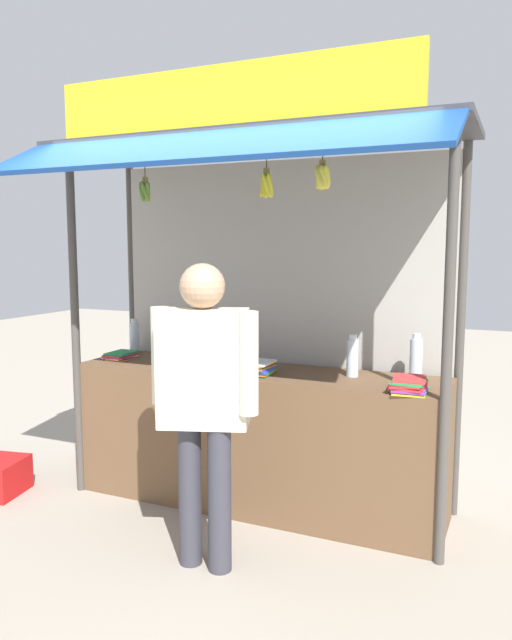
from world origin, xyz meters
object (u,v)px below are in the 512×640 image
Objects in this scene: magazine_stack_mid_left at (121,355)px; water_bottle_rear_center at (134,337)px; vendor_person at (203,388)px; magazine_stack_far_right at (259,368)px; banana_bunch_inner_left at (323,177)px; magazine_stack_center at (409,385)px; water_bottle_front_left at (416,357)px; banana_bunch_inner_right at (145,191)px; banana_bunch_leftmost at (266,185)px; water_bottle_right at (353,357)px.

water_bottle_rear_center is at bearing 104.11° from magazine_stack_mid_left.
vendor_person is (1.20, -0.87, 0.05)m from magazine_stack_mid_left.
water_bottle_rear_center is at bearing 163.99° from magazine_stack_far_right.
banana_bunch_inner_left reaches higher than vendor_person.
water_bottle_rear_center is at bearing 168.81° from magazine_stack_center.
magazine_stack_far_right reaches higher than magazine_stack_center.
water_bottle_front_left is 2.05m from banana_bunch_inner_right.
vendor_person is at bearing -35.08° from banana_bunch_inner_right.
banana_bunch_leftmost is at bearing 50.96° from vendor_person.
water_bottle_right is 1.04× the size of magazine_stack_far_right.
banana_bunch_inner_right is 0.17× the size of vendor_person.
water_bottle_right reaches higher than water_bottle_rear_center.
banana_bunch_inner_left is (0.53, -0.30, 1.19)m from magazine_stack_far_right.
magazine_stack_far_right is at bearing 175.03° from magazine_stack_center.
banana_bunch_inner_right is 1.12× the size of banana_bunch_inner_left.
vendor_person is at bearing -137.10° from banana_bunch_inner_left.
water_bottle_front_left is at bearing 37.72° from banana_bunch_leftmost.
water_bottle_front_left is 2.23m from water_bottle_rear_center.
banana_bunch_inner_right reaches higher than water_bottle_right.
banana_bunch_leftmost is at bearing -165.36° from magazine_stack_center.
water_bottle_front_left is 1.01× the size of banana_bunch_leftmost.
vendor_person is (-0.57, -0.97, -0.05)m from water_bottle_right.
water_bottle_rear_center is at bearing 178.76° from water_bottle_front_left.
magazine_stack_far_right is 1.34m from banana_bunch_inner_left.
magazine_stack_far_right is at bearing 121.22° from banana_bunch_leftmost.
water_bottle_front_left is at bearing 17.66° from magazine_stack_far_right.
vendor_person reaches higher than magazine_stack_center.
banana_bunch_leftmost is at bearing -129.05° from water_bottle_right.
magazine_stack_mid_left is 1.85m from banana_bunch_leftmost.
magazine_stack_far_right is (-0.98, -0.31, -0.09)m from water_bottle_front_left.
magazine_stack_far_right reaches higher than magazine_stack_mid_left.
magazine_stack_center is 0.16× the size of vendor_person.
magazine_stack_center is at bearing 14.64° from banana_bunch_leftmost.
banana_bunch_leftmost reaches higher than magazine_stack_center.
magazine_stack_center is 0.94× the size of banana_bunch_leftmost.
magazine_stack_center is 1.08× the size of magazine_stack_mid_left.
magazine_stack_mid_left is at bearing 167.16° from banana_bunch_inner_left.
magazine_stack_far_right is 0.78m from vendor_person.
banana_bunch_inner_left is (-0.48, -0.21, 1.20)m from magazine_stack_center.
banana_bunch_inner_right is (-1.67, -0.21, 1.16)m from magazine_stack_center.
banana_bunch_inner_left is (-0.06, -0.50, 1.11)m from water_bottle_right.
magazine_stack_far_right is 1.19m from magazine_stack_mid_left.
water_bottle_rear_center is 1.08× the size of magazine_stack_mid_left.
magazine_stack_center is 1.44m from banana_bunch_leftmost.
vendor_person is (0.68, -0.48, -1.13)m from banana_bunch_inner_right.
water_bottle_front_left is at bearing 94.25° from magazine_stack_center.
banana_bunch_inner_left reaches higher than magazine_stack_far_right.
banana_bunch_inner_left is at bearing -97.02° from water_bottle_right.
water_bottle_right is at bearing 21.70° from banana_bunch_inner_right.
magazine_stack_center is 0.95× the size of banana_bunch_inner_right.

